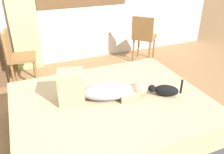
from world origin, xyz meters
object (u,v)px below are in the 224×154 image
Objects in this scene: bed at (111,116)px; chair_by_desk at (17,55)px; cat at (165,90)px; person_lying at (99,90)px; chair_spare at (144,35)px.

bed is 1.75m from chair_by_desk.
bed is 0.65m from cat.
chair_by_desk reaches higher than person_lying.
person_lying reaches higher than bed.
chair_by_desk is 2.15m from chair_spare.
cat is at bearing -17.57° from person_lying.
chair_by_desk is at bearing 117.32° from person_lying.
bed is at bearing -26.87° from person_lying.
chair_by_desk is 1.00× the size of chair_spare.
cat is 2.18m from chair_by_desk.
person_lying is 2.99× the size of cat.
chair_spare reaches higher than bed.
chair_by_desk reaches higher than bed.
bed is 2.42× the size of chair_by_desk.
person_lying reaches higher than cat.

